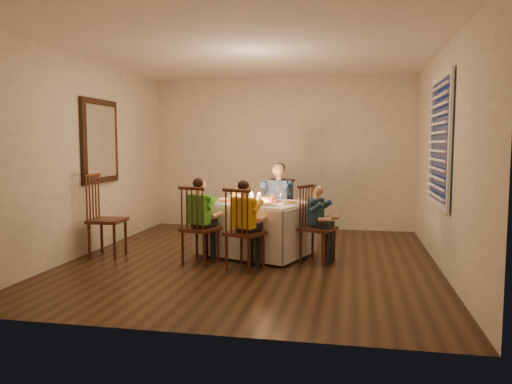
% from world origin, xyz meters
% --- Properties ---
extents(ground, '(5.00, 5.00, 0.00)m').
position_xyz_m(ground, '(0.00, 0.00, 0.00)').
color(ground, black).
rests_on(ground, ground).
extents(wall_left, '(0.02, 5.00, 2.60)m').
position_xyz_m(wall_left, '(-2.25, 0.00, 1.30)').
color(wall_left, beige).
rests_on(wall_left, ground).
extents(wall_right, '(0.02, 5.00, 2.60)m').
position_xyz_m(wall_right, '(2.25, 0.00, 1.30)').
color(wall_right, beige).
rests_on(wall_right, ground).
extents(wall_back, '(4.50, 0.02, 2.60)m').
position_xyz_m(wall_back, '(0.00, 2.50, 1.30)').
color(wall_back, beige).
rests_on(wall_back, ground).
extents(ceiling, '(5.00, 5.00, 0.00)m').
position_xyz_m(ceiling, '(0.00, 0.00, 2.60)').
color(ceiling, white).
rests_on(ceiling, wall_back).
extents(dining_table, '(1.61, 1.38, 0.68)m').
position_xyz_m(dining_table, '(-0.04, 0.32, 0.50)').
color(dining_table, white).
rests_on(dining_table, ground).
extents(chair_adult, '(0.48, 0.47, 0.96)m').
position_xyz_m(chair_adult, '(0.17, 1.00, 0.00)').
color(chair_adult, '#34170E').
rests_on(chair_adult, ground).
extents(chair_near_left, '(0.49, 0.48, 0.96)m').
position_xyz_m(chair_near_left, '(-0.60, -0.28, 0.00)').
color(chair_near_left, '#34170E').
rests_on(chair_near_left, ground).
extents(chair_near_right, '(0.51, 0.50, 0.96)m').
position_xyz_m(chair_near_right, '(-0.00, -0.46, 0.00)').
color(chair_near_right, '#34170E').
rests_on(chair_near_right, ground).
extents(chair_end, '(0.50, 0.51, 0.96)m').
position_xyz_m(chair_end, '(0.81, 0.04, 0.00)').
color(chair_end, '#34170E').
rests_on(chair_end, ground).
extents(chair_extra, '(0.45, 0.47, 1.08)m').
position_xyz_m(chair_extra, '(-1.90, -0.16, 0.00)').
color(chair_extra, '#34170E').
rests_on(chair_extra, ground).
extents(adult, '(0.51, 0.49, 1.19)m').
position_xyz_m(adult, '(0.17, 1.00, 0.00)').
color(adult, '#305079').
rests_on(adult, ground).
extents(child_green, '(0.42, 0.40, 1.06)m').
position_xyz_m(child_green, '(-0.60, -0.28, 0.00)').
color(child_green, green).
rests_on(child_green, ground).
extents(child_yellow, '(0.44, 0.42, 1.05)m').
position_xyz_m(child_yellow, '(-0.00, -0.46, 0.00)').
color(child_yellow, gold).
rests_on(child_yellow, ground).
extents(child_teal, '(0.36, 0.38, 0.97)m').
position_xyz_m(child_teal, '(0.81, 0.04, 0.00)').
color(child_teal, '#1B3543').
rests_on(child_teal, ground).
extents(setting_adult, '(0.33, 0.33, 0.02)m').
position_xyz_m(setting_adult, '(0.04, 0.60, 0.72)').
color(setting_adult, white).
rests_on(setting_adult, dining_table).
extents(setting_green, '(0.33, 0.33, 0.02)m').
position_xyz_m(setting_green, '(-0.39, 0.16, 0.72)').
color(setting_green, white).
rests_on(setting_green, dining_table).
extents(setting_yellow, '(0.33, 0.33, 0.02)m').
position_xyz_m(setting_yellow, '(0.16, -0.04, 0.72)').
color(setting_yellow, white).
rests_on(setting_yellow, dining_table).
extents(setting_teal, '(0.33, 0.33, 0.02)m').
position_xyz_m(setting_teal, '(0.43, 0.18, 0.72)').
color(setting_teal, white).
rests_on(setting_teal, dining_table).
extents(candle_left, '(0.06, 0.06, 0.10)m').
position_xyz_m(candle_left, '(-0.09, 0.34, 0.76)').
color(candle_left, white).
rests_on(candle_left, dining_table).
extents(candle_right, '(0.06, 0.06, 0.10)m').
position_xyz_m(candle_right, '(0.02, 0.30, 0.76)').
color(candle_right, white).
rests_on(candle_right, dining_table).
extents(squash, '(0.09, 0.09, 0.09)m').
position_xyz_m(squash, '(-0.43, 0.76, 0.75)').
color(squash, yellow).
rests_on(squash, dining_table).
extents(orange_fruit, '(0.08, 0.08, 0.08)m').
position_xyz_m(orange_fruit, '(0.21, 0.28, 0.75)').
color(orange_fruit, '#E74E13').
rests_on(orange_fruit, dining_table).
extents(serving_bowl, '(0.25, 0.25, 0.05)m').
position_xyz_m(serving_bowl, '(-0.41, 0.77, 0.73)').
color(serving_bowl, white).
rests_on(serving_bowl, dining_table).
extents(wall_mirror, '(0.06, 0.95, 1.15)m').
position_xyz_m(wall_mirror, '(-2.22, 0.30, 1.50)').
color(wall_mirror, black).
rests_on(wall_mirror, wall_left).
extents(window_blinds, '(0.07, 1.34, 1.54)m').
position_xyz_m(window_blinds, '(2.21, 0.10, 1.50)').
color(window_blinds, black).
rests_on(window_blinds, wall_right).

